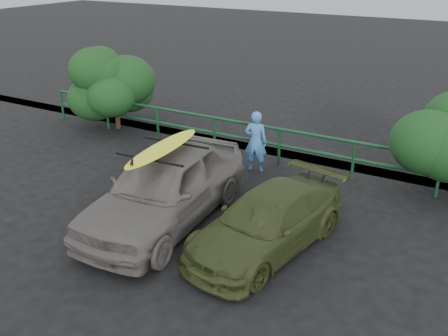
{
  "coord_description": "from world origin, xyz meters",
  "views": [
    {
      "loc": [
        5.82,
        -6.55,
        5.27
      ],
      "look_at": [
        1.19,
        1.66,
        1.19
      ],
      "focal_mm": 40.0,
      "sensor_mm": 36.0,
      "label": 1
    }
  ],
  "objects_px": {
    "sedan": "(165,187)",
    "surfboard": "(163,148)",
    "guardrail": "(246,140)",
    "olive_vehicle": "(267,222)",
    "man": "(256,142)"
  },
  "relations": [
    {
      "from": "guardrail",
      "to": "man",
      "type": "bearing_deg",
      "value": -47.6
    },
    {
      "from": "guardrail",
      "to": "man",
      "type": "height_order",
      "value": "man"
    },
    {
      "from": "guardrail",
      "to": "surfboard",
      "type": "xyz_separation_m",
      "value": [
        0.16,
        -4.02,
        1.15
      ]
    },
    {
      "from": "olive_vehicle",
      "to": "surfboard",
      "type": "bearing_deg",
      "value": -166.4
    },
    {
      "from": "olive_vehicle",
      "to": "surfboard",
      "type": "height_order",
      "value": "surfboard"
    },
    {
      "from": "sedan",
      "to": "surfboard",
      "type": "bearing_deg",
      "value": 86.72
    },
    {
      "from": "man",
      "to": "surfboard",
      "type": "relative_size",
      "value": 0.65
    },
    {
      "from": "olive_vehicle",
      "to": "guardrail",
      "type": "bearing_deg",
      "value": 133.05
    },
    {
      "from": "guardrail",
      "to": "sedan",
      "type": "distance_m",
      "value": 4.03
    },
    {
      "from": "guardrail",
      "to": "sedan",
      "type": "relative_size",
      "value": 3.01
    },
    {
      "from": "sedan",
      "to": "surfboard",
      "type": "height_order",
      "value": "surfboard"
    },
    {
      "from": "guardrail",
      "to": "olive_vehicle",
      "type": "distance_m",
      "value": 4.62
    },
    {
      "from": "sedan",
      "to": "man",
      "type": "bearing_deg",
      "value": 78.65
    },
    {
      "from": "olive_vehicle",
      "to": "man",
      "type": "distance_m",
      "value": 3.71
    },
    {
      "from": "surfboard",
      "to": "sedan",
      "type": "bearing_deg",
      "value": -93.28
    }
  ]
}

